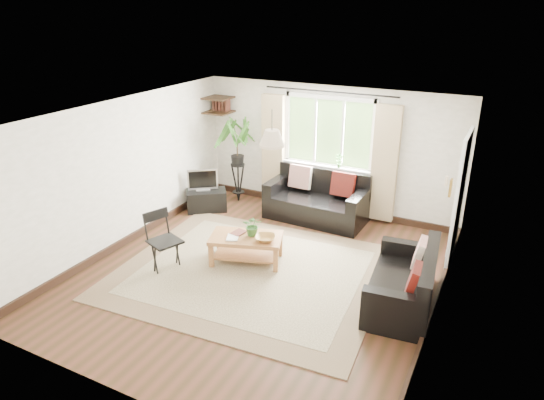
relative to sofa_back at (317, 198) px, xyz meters
The scene contains 24 objects.
floor 2.27m from the sofa_back, 89.89° to the right, with size 5.50×5.50×0.00m, color #332111.
ceiling 2.98m from the sofa_back, 89.89° to the right, with size 5.50×5.50×0.00m, color white.
wall_back 0.93m from the sofa_back, 89.52° to the left, with size 5.00×0.02×2.40m, color beige.
wall_front 5.04m from the sofa_back, 89.95° to the right, with size 5.00×0.02×2.40m, color beige.
wall_left 3.44m from the sofa_back, 138.17° to the right, with size 0.02×5.50×2.40m, color beige.
wall_right 3.44m from the sofa_back, 41.73° to the right, with size 0.02×5.50×2.40m, color beige.
rug 2.29m from the sofa_back, 93.42° to the right, with size 3.83×3.29×0.02m, color beige.
window 1.22m from the sofa_back, 89.47° to the left, with size 2.50×0.16×2.16m, color white, non-canonical shape.
door 2.59m from the sofa_back, 12.18° to the right, with size 0.06×0.96×2.06m, color silver.
corner_shelf 2.69m from the sofa_back, behind, with size 0.50×0.50×0.34m, color black, non-canonical shape.
pendant_lamp 2.45m from the sofa_back, 89.86° to the right, with size 0.36×0.36×0.54m, color beige, non-canonical shape.
wall_sconce 3.37m from the sofa_back, 38.46° to the right, with size 0.12×0.12×0.28m, color beige, non-canonical shape.
sofa_back is the anchor object (origin of this frame).
sofa_right 2.90m from the sofa_back, 45.04° to the right, with size 0.79×1.59×0.75m, color black, non-canonical shape.
coffee_table 2.05m from the sofa_back, 100.05° to the right, with size 1.09×0.59×0.45m, color brown, non-canonical shape.
table_plant 1.95m from the sofa_back, 98.19° to the right, with size 0.29×0.25×0.32m, color #326127.
bowl 2.00m from the sofa_back, 90.66° to the right, with size 0.31×0.31×0.08m, color olive.
book_a 2.26m from the sofa_back, 105.03° to the right, with size 0.17×0.24×0.02m, color white.
book_b 2.05m from the sofa_back, 107.01° to the right, with size 0.18×0.24×0.02m, color #532821.
tv_stand 2.15m from the sofa_back, 164.46° to the right, with size 0.75×0.42×0.40m, color black.
tv 2.21m from the sofa_back, 164.93° to the right, with size 0.58×0.19×0.44m, color #A5A5AA, non-canonical shape.
palm_stand 1.81m from the sofa_back, behind, with size 0.66×0.66×1.69m, color black, non-canonical shape.
folding_chair 3.05m from the sofa_back, 115.69° to the right, with size 0.47×0.47×0.90m, color black, non-canonical shape.
sill_plant 0.79m from the sofa_back, 57.29° to the left, with size 0.14×0.10×0.27m, color #2D6023.
Camera 1 is at (3.01, -5.52, 3.77)m, focal length 32.00 mm.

